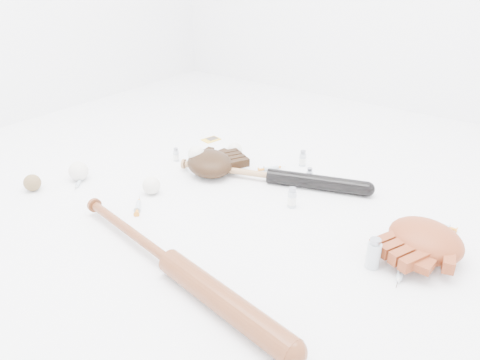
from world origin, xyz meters
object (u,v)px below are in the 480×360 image
Objects in this scene: glove_dark at (210,163)px; pedestal at (197,166)px; bat_dark at (270,176)px; bat_wood at (171,262)px.

pedestal is at bearing -141.28° from glove_dark.
glove_dark reaches higher than pedestal.
bat_dark is 0.27m from glove_dark.
bat_dark is at bearing 107.50° from bat_wood.
bat_wood is 0.69m from glove_dark.
bat_dark is 11.24× the size of pedestal.
glove_dark is 0.07m from pedestal.
bat_wood is at bearing -55.17° from pedestal.
bat_wood is (0.09, -0.68, 0.01)m from bat_dark.
bat_dark is 0.33m from pedestal.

